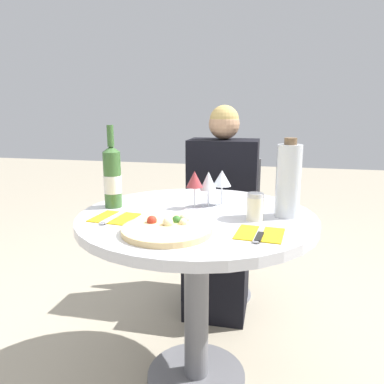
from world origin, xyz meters
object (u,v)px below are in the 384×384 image
object	(u,v)px
dining_table	(197,250)
seated_diner	(220,221)
tall_carafe	(288,180)
wine_bottle	(112,177)
chair_behind_diner	(223,229)
pizza_large	(167,229)

from	to	relation	value
dining_table	seated_diner	world-z (taller)	seated_diner
seated_diner	tall_carafe	bearing A→B (deg)	118.64
seated_diner	tall_carafe	distance (m)	0.80
wine_bottle	chair_behind_diner	bearing A→B (deg)	65.73
seated_diner	wine_bottle	bearing A→B (deg)	61.02
dining_table	pizza_large	world-z (taller)	pizza_large
tall_carafe	chair_behind_diner	bearing A→B (deg)	113.87
chair_behind_diner	seated_diner	distance (m)	0.18
dining_table	pizza_large	distance (m)	0.29
dining_table	tall_carafe	size ratio (longest dim) A/B	3.11
pizza_large	chair_behind_diner	bearing A→B (deg)	87.42
chair_behind_diner	wine_bottle	distance (m)	0.98
chair_behind_diner	wine_bottle	size ratio (longest dim) A/B	2.47
chair_behind_diner	seated_diner	size ratio (longest dim) A/B	0.72
chair_behind_diner	wine_bottle	xyz separation A→B (m)	(-0.36, -0.79, 0.45)
pizza_large	dining_table	bearing A→B (deg)	77.92
dining_table	chair_behind_diner	size ratio (longest dim) A/B	1.11
chair_behind_diner	seated_diner	xyz separation A→B (m)	(-0.00, -0.15, 0.10)
chair_behind_diner	pizza_large	world-z (taller)	chair_behind_diner
tall_carafe	wine_bottle	bearing A→B (deg)	-178.68
seated_diner	wine_bottle	distance (m)	0.82
chair_behind_diner	seated_diner	bearing A→B (deg)	90.00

